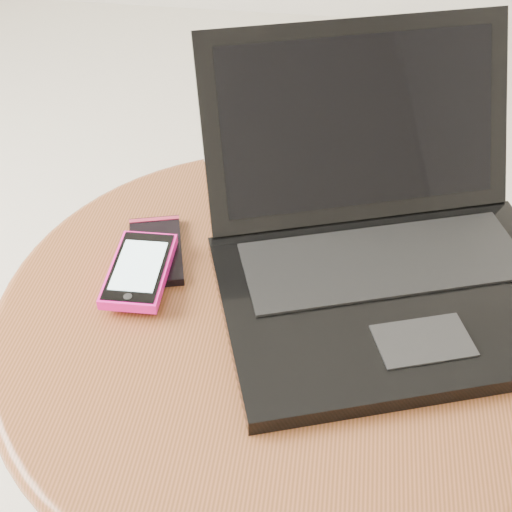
# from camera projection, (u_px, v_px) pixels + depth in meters

# --- Properties ---
(table) EXTENTS (0.64, 0.64, 0.51)m
(table) POSITION_uv_depth(u_px,v_px,m) (276.00, 368.00, 0.85)
(table) COLOR #5A2511
(table) RESTS_ON ground
(laptop) EXTENTS (0.49, 0.49, 0.23)m
(laptop) POSITION_uv_depth(u_px,v_px,m) (386.00, 245.00, 0.78)
(laptop) COLOR black
(laptop) RESTS_ON table
(phone_black) EXTENTS (0.09, 0.13, 0.01)m
(phone_black) POSITION_uv_depth(u_px,v_px,m) (156.00, 251.00, 0.83)
(phone_black) COLOR black
(phone_black) RESTS_ON table
(phone_pink) EXTENTS (0.07, 0.12, 0.01)m
(phone_pink) POSITION_uv_depth(u_px,v_px,m) (139.00, 270.00, 0.79)
(phone_pink) COLOR #F61590
(phone_pink) RESTS_ON phone_black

